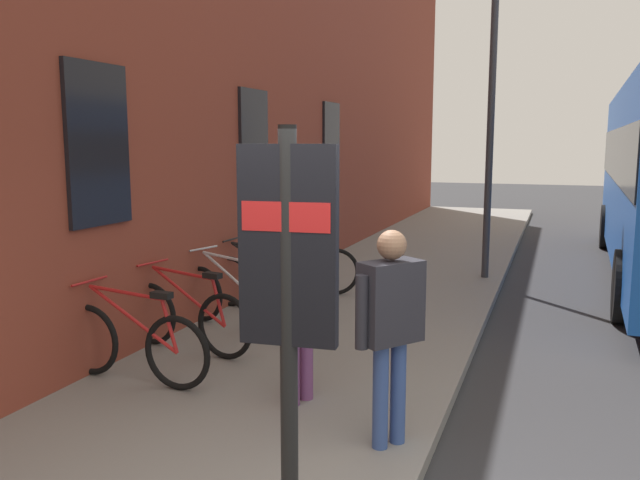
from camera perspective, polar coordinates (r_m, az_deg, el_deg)
The scene contains 12 objects.
ground at distance 9.63m, azimuth 20.76°, elevation -6.56°, with size 60.00×60.00×0.00m, color #2D2D30.
sidewalk_pavement at distance 11.84m, azimuth 7.28°, elevation -2.99°, with size 24.00×3.50×0.12m, color gray.
station_facade at distance 13.23m, azimuth -0.37°, elevation 15.31°, with size 22.00×0.65×7.95m.
bicycle_beside_lamp at distance 6.58m, azimuth -16.17°, elevation -8.71°, with size 0.48×1.77×0.97m.
bicycle_nearest_sign at distance 7.36m, azimuth -11.57°, elevation -6.67°, with size 0.49×1.76×0.97m.
bicycle_end_of_row at distance 8.20m, azimuth -7.73°, elevation -5.01°, with size 0.63×1.72×0.97m.
bicycle_mid_rack at distance 9.02m, azimuth -5.01°, elevation -3.70°, with size 0.48×1.77×0.97m.
bicycle_under_window at distance 9.85m, azimuth -1.63°, elevation -2.62°, with size 0.71×1.69×0.97m.
transit_info_sign at distance 3.54m, azimuth -2.81°, elevation -2.97°, with size 0.13×0.55×2.40m.
pedestrian_crossing_street at distance 5.68m, azimuth -1.87°, elevation -3.78°, with size 0.64×0.41×1.79m.
pedestrian_near_bus at distance 4.91m, azimuth 6.22°, elevation -6.66°, with size 0.53×0.48×1.67m.
street_lamp at distance 11.34m, azimuth 14.83°, elevation 11.65°, with size 0.28×0.28×4.98m.
Camera 1 is at (-3.32, -0.81, 2.43)m, focal length 36.43 mm.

